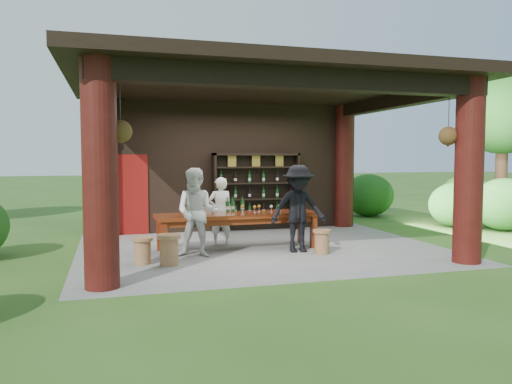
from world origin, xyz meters
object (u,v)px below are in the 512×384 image
object	(u,v)px
stool_far_left	(143,250)
guest_woman	(197,213)
guest_man	(298,209)
napkin_basket	(205,211)
stool_near_left	(169,249)
wine_shelf	(257,192)
host	(220,211)
tasting_table	(238,219)
stool_near_right	(322,241)

from	to	relation	value
stool_far_left	guest_woman	bearing A→B (deg)	20.99
guest_woman	guest_man	bearing A→B (deg)	18.27
napkin_basket	stool_near_left	bearing A→B (deg)	-126.32
stool_near_left	guest_woman	distance (m)	1.03
wine_shelf	guest_man	world-z (taller)	wine_shelf
host	wine_shelf	bearing A→B (deg)	-128.70
tasting_table	stool_near_right	size ratio (longest dim) A/B	7.13
stool_far_left	guest_man	xyz separation A→B (m)	(3.07, 0.31, 0.62)
stool_near_left	stool_near_right	distance (m)	3.02
wine_shelf	stool_far_left	xyz separation A→B (m)	(-3.10, -3.37, -0.75)
stool_near_right	stool_far_left	size ratio (longest dim) A/B	0.99
wine_shelf	napkin_basket	xyz separation A→B (m)	(-1.81, -2.43, -0.19)
napkin_basket	wine_shelf	bearing A→B (deg)	53.41
stool_near_left	host	distance (m)	2.23
wine_shelf	stool_near_right	xyz separation A→B (m)	(0.35, -3.36, -0.76)
tasting_table	stool_near_left	size ratio (longest dim) A/B	6.21
host	guest_man	world-z (taller)	guest_man
wine_shelf	stool_near_right	distance (m)	3.47
stool_near_left	host	world-z (taller)	host
stool_near_left	guest_woman	bearing A→B (deg)	45.79
host	guest_woman	distance (m)	1.34
stool_near_right	tasting_table	bearing A→B (deg)	147.49
host	napkin_basket	distance (m)	0.76
guest_woman	stool_far_left	bearing A→B (deg)	-138.32
wine_shelf	tasting_table	xyz separation A→B (m)	(-1.12, -2.43, -0.38)
napkin_basket	guest_woman	bearing A→B (deg)	-114.76
wine_shelf	stool_far_left	world-z (taller)	wine_shelf
stool_near_right	host	world-z (taller)	host
wine_shelf	napkin_basket	size ratio (longest dim) A/B	8.76
tasting_table	guest_woman	world-z (taller)	guest_woman
wine_shelf	napkin_basket	distance (m)	3.04
stool_near_right	stool_near_left	bearing A→B (deg)	-175.76
stool_far_left	guest_woman	size ratio (longest dim) A/B	0.28
guest_woman	napkin_basket	size ratio (longest dim) A/B	6.53
stool_near_left	napkin_basket	xyz separation A→B (m)	(0.85, 1.15, 0.53)
tasting_table	stool_far_left	bearing A→B (deg)	-154.57
tasting_table	host	distance (m)	0.65
stool_far_left	guest_woman	distance (m)	1.27
tasting_table	guest_man	distance (m)	1.28
host	stool_far_left	bearing A→B (deg)	39.42
wine_shelf	stool_far_left	bearing A→B (deg)	-132.59
stool_near_left	wine_shelf	bearing A→B (deg)	53.49
stool_far_left	guest_man	distance (m)	3.15
stool_near_left	guest_man	world-z (taller)	guest_man
stool_near_left	host	size ratio (longest dim) A/B	0.37
wine_shelf	napkin_basket	world-z (taller)	wine_shelf
stool_near_left	stool_far_left	xyz separation A→B (m)	(-0.44, 0.22, -0.03)
tasting_table	stool_near_right	xyz separation A→B (m)	(1.47, -0.94, -0.38)
wine_shelf	stool_near_left	world-z (taller)	wine_shelf
stool_near_left	stool_far_left	distance (m)	0.49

